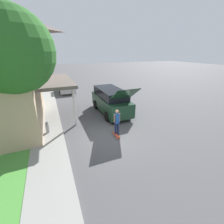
# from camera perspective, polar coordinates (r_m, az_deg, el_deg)

# --- Properties ---
(ground_plane) EXTENTS (120.00, 120.00, 0.00)m
(ground_plane) POSITION_cam_1_polar(r_m,az_deg,el_deg) (9.57, -0.81, -8.75)
(ground_plane) COLOR #49494C
(sidewalk) EXTENTS (1.80, 80.00, 0.10)m
(sidewalk) POSITION_cam_1_polar(r_m,az_deg,el_deg) (14.48, -23.50, 0.60)
(sidewalk) COLOR gray
(sidewalk) RESTS_ON ground_plane
(lawn_tree_near) EXTENTS (3.85, 3.85, 6.75)m
(lawn_tree_near) POSITION_cam_1_polar(r_m,az_deg,el_deg) (8.52, -33.99, 18.39)
(lawn_tree_near) COLOR brown
(lawn_tree_near) RESTS_ON lawn
(suv_parked) EXTENTS (2.05, 5.54, 2.72)m
(suv_parked) POSITION_cam_1_polar(r_m,az_deg,el_deg) (12.59, -0.50, 4.42)
(suv_parked) COLOR #193823
(suv_parked) RESTS_ON ground_plane
(car_down_street) EXTENTS (1.95, 4.31, 1.33)m
(car_down_street) POSITION_cam_1_polar(r_m,az_deg,el_deg) (20.61, -17.09, 9.20)
(car_down_street) COLOR #B7B7BC
(car_down_street) RESTS_ON ground_plane
(skateboarder) EXTENTS (0.41, 0.22, 1.70)m
(skateboarder) POSITION_cam_1_polar(r_m,az_deg,el_deg) (9.16, 1.90, -3.53)
(skateboarder) COLOR #192347
(skateboarder) RESTS_ON ground_plane
(skateboard) EXTENTS (0.21, 0.81, 0.10)m
(skateboard) POSITION_cam_1_polar(r_m,az_deg,el_deg) (9.39, 1.67, -8.82)
(skateboard) COLOR #B73D23
(skateboard) RESTS_ON ground_plane
(fire_hydrant) EXTENTS (0.20, 0.20, 0.72)m
(fire_hydrant) POSITION_cam_1_polar(r_m,az_deg,el_deg) (10.35, -23.39, -5.39)
(fire_hydrant) COLOR #99999E
(fire_hydrant) RESTS_ON sidewalk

